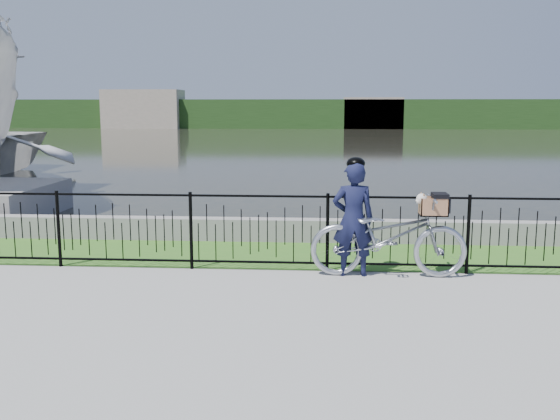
{
  "coord_description": "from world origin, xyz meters",
  "views": [
    {
      "loc": [
        0.93,
        -7.26,
        2.39
      ],
      "look_at": [
        0.35,
        1.0,
        1.0
      ],
      "focal_mm": 40.0,
      "sensor_mm": 36.0,
      "label": 1
    }
  ],
  "objects": [
    {
      "name": "water",
      "position": [
        0.0,
        33.0,
        0.0
      ],
      "size": [
        120.0,
        120.0,
        0.0
      ],
      "primitive_type": "plane",
      "color": "#2A2A20",
      "rests_on": "ground"
    },
    {
      "name": "quay_wall",
      "position": [
        0.0,
        3.6,
        0.2
      ],
      "size": [
        60.0,
        0.3,
        0.4
      ],
      "primitive_type": "cube",
      "color": "gray",
      "rests_on": "ground"
    },
    {
      "name": "far_building_left",
      "position": [
        -18.0,
        58.0,
        2.0
      ],
      "size": [
        8.0,
        4.0,
        4.0
      ],
      "primitive_type": "cube",
      "color": "#A09280",
      "rests_on": "ground"
    },
    {
      "name": "far_treeline",
      "position": [
        0.0,
        60.0,
        1.5
      ],
      "size": [
        120.0,
        6.0,
        3.0
      ],
      "primitive_type": "cube",
      "color": "#23441A",
      "rests_on": "ground"
    },
    {
      "name": "far_building_right",
      "position": [
        6.0,
        58.5,
        1.6
      ],
      "size": [
        6.0,
        3.0,
        3.2
      ],
      "primitive_type": "cube",
      "color": "#A09280",
      "rests_on": "ground"
    },
    {
      "name": "bicycle_rig",
      "position": [
        1.86,
        1.4,
        0.58
      ],
      "size": [
        2.18,
        0.76,
        1.21
      ],
      "color": "#AAAEB6",
      "rests_on": "ground"
    },
    {
      "name": "fence",
      "position": [
        0.0,
        1.6,
        0.58
      ],
      "size": [
        14.0,
        0.06,
        1.15
      ],
      "primitive_type": null,
      "color": "black",
      "rests_on": "ground"
    },
    {
      "name": "ground",
      "position": [
        0.0,
        0.0,
        0.0
      ],
      "size": [
        120.0,
        120.0,
        0.0
      ],
      "primitive_type": "plane",
      "color": "gray",
      "rests_on": "ground"
    },
    {
      "name": "grass_strip",
      "position": [
        0.0,
        2.6,
        0.0
      ],
      "size": [
        60.0,
        2.0,
        0.01
      ],
      "primitive_type": "cube",
      "color": "#396B21",
      "rests_on": "ground"
    },
    {
      "name": "cyclist",
      "position": [
        1.36,
        1.41,
        0.84
      ],
      "size": [
        0.61,
        0.42,
        1.69
      ],
      "color": "#131634",
      "rests_on": "ground"
    }
  ]
}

